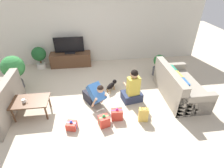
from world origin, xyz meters
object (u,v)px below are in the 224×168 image
Objects in this scene: dog at (112,85)px; potted_plant_corner_right at (159,65)px; potted_plant_back_left at (39,56)px; gift_bag_a at (143,115)px; sofa_right at (178,87)px; person_kneeling at (94,94)px; tv at (69,46)px; person_sitting at (133,89)px; tv_console at (71,59)px; mug at (24,101)px; gift_box_c at (104,121)px; gift_box_a at (72,125)px; gift_box_b at (117,114)px; potted_plant_corner_left at (13,68)px; coffee_table at (30,102)px.

potted_plant_corner_right is at bearing -116.53° from dog.
potted_plant_back_left is 2.06× the size of gift_bag_a.
person_kneeling is (-2.35, -0.09, 0.02)m from sofa_right.
potted_plant_back_left is (-4.20, 2.25, 0.18)m from sofa_right.
dog is at bearing 17.07° from person_kneeling.
tv is at bearing 53.61° from sofa_right.
person_sitting is 0.82m from gift_bag_a.
sofa_right reaches higher than tv_console.
dog is 3.44× the size of mug.
tv is 2.30m from dog.
sofa_right is 5.38× the size of gift_box_c.
person_sitting is at bearing -52.60° from tv.
mug reaches higher than gift_box_c.
person_kneeling reaches higher than gift_box_a.
gift_bag_a is (2.97, -3.09, -0.30)m from potted_plant_back_left.
dog is at bearing -58.48° from person_sitting.
gift_box_b is at bearing -67.01° from tv.
gift_box_b is (2.76, -1.70, -0.54)m from potted_plant_corner_left.
person_sitting is at bearing 172.30° from dog.
person_sitting is (3.28, -1.04, -0.31)m from potted_plant_corner_left.
gift_bag_a is at bearing 153.71° from dog.
gift_box_c is (0.95, -3.18, -0.11)m from tv_console.
potted_plant_corner_right reaches higher than gift_box_b.
gift_box_a is at bearing -155.65° from person_kneeling.
gift_box_b is at bearing 40.97° from person_sitting.
person_sitting is at bearing 44.50° from gift_box_c.
gift_box_b is (-0.03, -1.20, -0.05)m from dog.
tv_console is at bearing -63.37° from person_sitting.
tv_console reaches higher than gift_box_b.
tv is 2.69× the size of gift_bag_a.
person_kneeling is at bearing -8.69° from person_sitting.
potted_plant_corner_right reaches higher than coffee_table.
gift_bag_a reaches higher than gift_box_b.
person_sitting is 3.01× the size of gift_box_c.
person_kneeling is (0.77, -2.38, 0.08)m from tv_console.
potted_plant_back_left is 4.30m from gift_bag_a.
tv_console is 1.11m from potted_plant_back_left.
person_sitting reaches higher than potted_plant_corner_right.
sofa_right is 1.19× the size of tv_console.
tv is 1.28× the size of person_kneeling.
potted_plant_back_left is at bearing 133.84° from gift_bag_a.
tv is at bearing 160.09° from potted_plant_corner_right.
tv is at bearing -14.20° from dog.
dog is 1.57× the size of gift_box_a.
potted_plant_back_left is 1.09× the size of potted_plant_corner_right.
sofa_right is 4.53× the size of gift_bag_a.
gift_box_a is (0.21, -3.19, -0.15)m from tv_console.
gift_box_b is 0.37m from gift_box_c.
person_sitting reaches higher than gift_box_a.
gift_box_a is at bearing 91.71° from dog.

